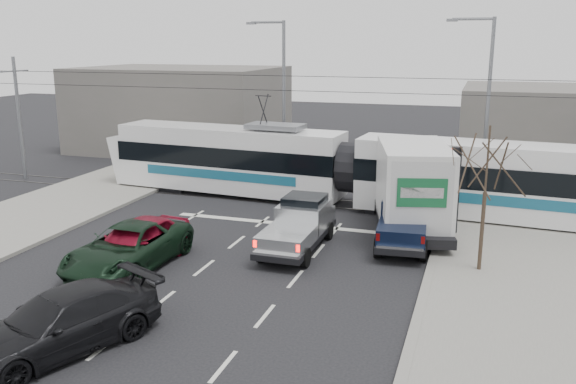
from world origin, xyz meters
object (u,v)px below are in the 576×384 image
(box_truck, at_px, (410,187))
(red_car, at_px, (137,242))
(traffic_signal, at_px, (456,171))
(silver_pickup, at_px, (300,224))
(dark_car, at_px, (61,322))
(street_lamp_near, at_px, (485,97))
(bare_tree, at_px, (487,166))
(street_lamp_far, at_px, (281,89))
(navy_pickup, at_px, (404,219))
(green_car, at_px, (128,247))
(tram, at_px, (350,169))

(box_truck, bearing_deg, red_car, -155.07)
(traffic_signal, bearing_deg, red_car, -147.38)
(traffic_signal, distance_m, silver_pickup, 6.73)
(dark_car, bearing_deg, box_truck, 84.97)
(street_lamp_near, relative_size, silver_pickup, 1.71)
(bare_tree, relative_size, traffic_signal, 1.39)
(street_lamp_far, height_order, dark_car, street_lamp_far)
(box_truck, height_order, dark_car, box_truck)
(bare_tree, distance_m, box_truck, 5.51)
(navy_pickup, xyz_separation_m, red_car, (-8.84, -5.25, -0.20))
(street_lamp_far, height_order, navy_pickup, street_lamp_far)
(street_lamp_near, bearing_deg, bare_tree, -88.58)
(red_car, bearing_deg, street_lamp_near, 58.93)
(traffic_signal, relative_size, navy_pickup, 0.72)
(green_car, bearing_deg, bare_tree, 17.12)
(bare_tree, height_order, silver_pickup, bare_tree)
(green_car, bearing_deg, street_lamp_near, 53.55)
(box_truck, distance_m, red_car, 11.37)
(street_lamp_far, relative_size, dark_car, 1.68)
(street_lamp_near, distance_m, navy_pickup, 10.30)
(green_car, xyz_separation_m, dark_car, (1.61, -5.69, 0.00))
(street_lamp_near, distance_m, box_truck, 8.37)
(bare_tree, distance_m, street_lamp_far, 17.97)
(bare_tree, relative_size, green_car, 0.90)
(tram, bearing_deg, bare_tree, -45.43)
(street_lamp_far, distance_m, dark_car, 22.98)
(tram, relative_size, red_car, 5.30)
(street_lamp_near, xyz_separation_m, red_car, (-11.50, -14.32, -4.29))
(navy_pickup, xyz_separation_m, dark_car, (-7.28, -11.43, -0.24))
(silver_pickup, bearing_deg, green_car, -141.43)
(traffic_signal, relative_size, red_car, 0.75)
(street_lamp_far, distance_m, box_truck, 13.20)
(bare_tree, distance_m, dark_car, 13.95)
(silver_pickup, xyz_separation_m, box_truck, (3.78, 3.54, 0.92))
(tram, distance_m, red_car, 11.69)
(street_lamp_far, xyz_separation_m, silver_pickup, (5.06, -12.79, -4.16))
(traffic_signal, height_order, street_lamp_near, street_lamp_near)
(street_lamp_far, height_order, green_car, street_lamp_far)
(navy_pickup, bearing_deg, traffic_signal, 36.42)
(dark_car, bearing_deg, bare_tree, 65.13)
(bare_tree, relative_size, red_car, 1.04)
(navy_pickup, bearing_deg, street_lamp_near, 69.14)
(traffic_signal, bearing_deg, street_lamp_near, 83.59)
(red_car, relative_size, dark_car, 0.90)
(traffic_signal, xyz_separation_m, street_lamp_far, (-10.66, 9.50, 2.37))
(dark_car, bearing_deg, tram, 100.09)
(tram, relative_size, silver_pickup, 4.84)
(bare_tree, bearing_deg, silver_pickup, 173.97)
(box_truck, bearing_deg, dark_car, -132.49)
(green_car, bearing_deg, tram, 63.95)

